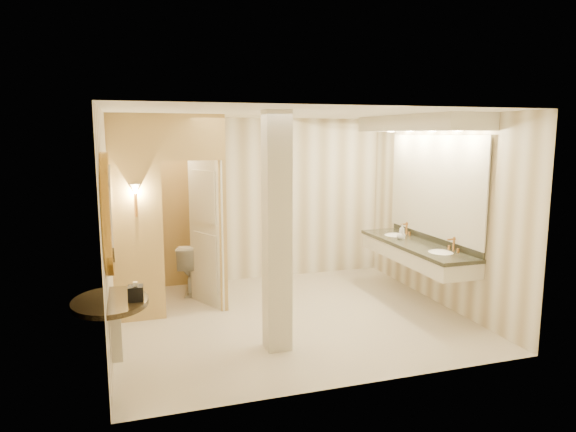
# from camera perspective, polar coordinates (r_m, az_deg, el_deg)

# --- Properties ---
(floor) EXTENTS (4.50, 4.50, 0.00)m
(floor) POSITION_cam_1_polar(r_m,az_deg,el_deg) (7.05, 0.28, -11.16)
(floor) COLOR beige
(floor) RESTS_ON ground
(ceiling) EXTENTS (4.50, 4.50, 0.00)m
(ceiling) POSITION_cam_1_polar(r_m,az_deg,el_deg) (6.62, 0.30, 11.34)
(ceiling) COLOR white
(ceiling) RESTS_ON wall_back
(wall_back) EXTENTS (4.50, 0.02, 2.70)m
(wall_back) POSITION_cam_1_polar(r_m,az_deg,el_deg) (8.61, -3.80, 1.81)
(wall_back) COLOR white
(wall_back) RESTS_ON floor
(wall_front) EXTENTS (4.50, 0.02, 2.70)m
(wall_front) POSITION_cam_1_polar(r_m,az_deg,el_deg) (4.87, 7.52, -3.93)
(wall_front) COLOR white
(wall_front) RESTS_ON floor
(wall_left) EXTENTS (0.02, 4.00, 2.70)m
(wall_left) POSITION_cam_1_polar(r_m,az_deg,el_deg) (6.39, -19.29, -1.25)
(wall_left) COLOR white
(wall_left) RESTS_ON floor
(wall_right) EXTENTS (0.02, 4.00, 2.70)m
(wall_right) POSITION_cam_1_polar(r_m,az_deg,el_deg) (7.69, 16.46, 0.57)
(wall_right) COLOR white
(wall_right) RESTS_ON floor
(toilet_closet) EXTENTS (1.50, 1.55, 2.70)m
(toilet_closet) POSITION_cam_1_polar(r_m,az_deg,el_deg) (7.40, -10.37, 0.75)
(toilet_closet) COLOR #DBBD73
(toilet_closet) RESTS_ON floor
(wall_sconce) EXTENTS (0.14, 0.14, 0.42)m
(wall_sconce) POSITION_cam_1_polar(r_m,az_deg,el_deg) (6.76, -16.61, 2.70)
(wall_sconce) COLOR #BA7C3B
(wall_sconce) RESTS_ON toilet_closet
(vanity) EXTENTS (0.75, 2.47, 2.09)m
(vanity) POSITION_cam_1_polar(r_m,az_deg,el_deg) (7.59, 14.45, 2.66)
(vanity) COLOR beige
(vanity) RESTS_ON floor
(console_shelf) EXTENTS (0.89, 0.89, 1.90)m
(console_shelf) POSITION_cam_1_polar(r_m,az_deg,el_deg) (5.14, -19.24, -3.86)
(console_shelf) COLOR black
(console_shelf) RESTS_ON floor
(pillar) EXTENTS (0.28, 0.28, 2.70)m
(pillar) POSITION_cam_1_polar(r_m,az_deg,el_deg) (5.73, -1.24, -1.89)
(pillar) COLOR beige
(pillar) RESTS_ON floor
(tissue_box) EXTENTS (0.15, 0.15, 0.14)m
(tissue_box) POSITION_cam_1_polar(r_m,az_deg,el_deg) (5.14, -16.57, -8.22)
(tissue_box) COLOR black
(tissue_box) RESTS_ON console_shelf
(toilet) EXTENTS (0.59, 0.85, 0.79)m
(toilet) POSITION_cam_1_polar(r_m,az_deg,el_deg) (8.13, -10.49, -5.62)
(toilet) COLOR white
(toilet) RESTS_ON floor
(soap_bottle_a) EXTENTS (0.06, 0.07, 0.12)m
(soap_bottle_a) POSITION_cam_1_polar(r_m,az_deg,el_deg) (7.93, 12.64, -2.07)
(soap_bottle_a) COLOR beige
(soap_bottle_a) RESTS_ON vanity
(soap_bottle_b) EXTENTS (0.13, 0.13, 0.13)m
(soap_bottle_b) POSITION_cam_1_polar(r_m,az_deg,el_deg) (7.91, 12.32, -2.07)
(soap_bottle_b) COLOR silver
(soap_bottle_b) RESTS_ON vanity
(soap_bottle_c) EXTENTS (0.11, 0.11, 0.23)m
(soap_bottle_c) POSITION_cam_1_polar(r_m,az_deg,el_deg) (7.93, 12.54, -1.67)
(soap_bottle_c) COLOR #C6B28C
(soap_bottle_c) RESTS_ON vanity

